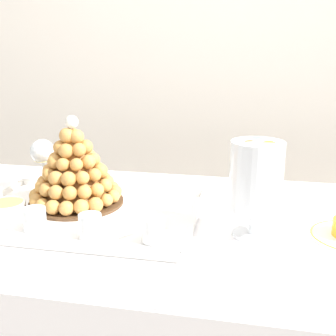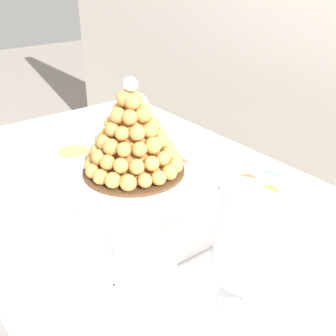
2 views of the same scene
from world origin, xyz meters
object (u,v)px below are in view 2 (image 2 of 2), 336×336
croquembouche (132,138)px  dessert_cup_mid_right (127,241)px  dessert_cup_mid_left (62,180)px  creme_brulee_ramekin (74,155)px  serving_tray (123,188)px  dessert_cup_centre (86,209)px  dessert_cup_left (39,160)px  wine_glass (136,107)px  macaron_goblet (255,230)px

croquembouche → dessert_cup_mid_right: bearing=-35.5°
dessert_cup_mid_left → creme_brulee_ramekin: size_ratio=0.56×
serving_tray → dessert_cup_mid_left: size_ratio=10.83×
dessert_cup_centre → dessert_cup_mid_right: (0.14, 0.01, 0.00)m
dessert_cup_left → wine_glass: 0.31m
dessert_cup_left → macaron_goblet: size_ratio=0.25×
dessert_cup_mid_left → wine_glass: wine_glass is taller
croquembouche → macaron_goblet: (0.48, -0.10, 0.04)m
dessert_cup_left → dessert_cup_mid_left: size_ratio=1.08×
serving_tray → dessert_cup_mid_left: dessert_cup_mid_left is taller
dessert_cup_mid_left → dessert_cup_mid_right: (0.29, -0.00, 0.00)m
serving_tray → creme_brulee_ramekin: (-0.21, -0.02, 0.02)m
dessert_cup_mid_right → wine_glass: bearing=144.3°
dessert_cup_mid_left → serving_tray: bearing=57.7°
dessert_cup_left → creme_brulee_ramekin: (0.01, 0.10, -0.01)m
dessert_cup_mid_left → wine_glass: 0.33m
dessert_cup_left → dessert_cup_mid_right: (0.43, -0.00, 0.00)m
wine_glass → dessert_cup_mid_left: bearing=-67.0°
croquembouche → dessert_cup_mid_right: 0.33m
serving_tray → dessert_cup_left: size_ratio=10.05×
dessert_cup_mid_right → macaron_goblet: (0.22, 0.09, 0.11)m
creme_brulee_ramekin → wine_glass: size_ratio=0.61×
serving_tray → dessert_cup_centre: size_ratio=10.66×
dessert_cup_mid_left → dessert_cup_left: bearing=179.6°
dessert_cup_mid_left → dessert_cup_centre: size_ratio=0.98×
dessert_cup_left → dessert_cup_centre: dessert_cup_centre is taller
serving_tray → croquembouche: bearing=127.9°
dessert_cup_mid_right → wine_glass: 0.52m
dessert_cup_mid_right → macaron_goblet: bearing=22.1°
macaron_goblet → wine_glass: (-0.63, 0.21, -0.03)m
dessert_cup_mid_right → creme_brulee_ramekin: 0.44m
croquembouche → creme_brulee_ramekin: 0.20m
dessert_cup_mid_left → dessert_cup_mid_right: bearing=-0.8°
croquembouche → dessert_cup_centre: bearing=-58.7°
serving_tray → wine_glass: 0.29m
dessert_cup_left → creme_brulee_ramekin: dessert_cup_left is taller
serving_tray → creme_brulee_ramekin: bearing=-173.7°
serving_tray → dessert_cup_mid_right: (0.21, -0.12, 0.03)m
creme_brulee_ramekin → dessert_cup_centre: bearing=-21.3°
dessert_cup_left → wine_glass: bearing=86.8°
dessert_cup_mid_right → wine_glass: wine_glass is taller
dessert_cup_left → dessert_cup_mid_left: dessert_cup_mid_left is taller
macaron_goblet → wine_glass: 0.67m
dessert_cup_mid_right → macaron_goblet: size_ratio=0.24×
dessert_cup_mid_left → croquembouche: bearing=82.3°
serving_tray → dessert_cup_left: 0.25m
dessert_cup_mid_right → creme_brulee_ramekin: (-0.42, 0.10, -0.01)m
dessert_cup_centre → dessert_cup_mid_right: size_ratio=0.99×
creme_brulee_ramekin → croquembouche: bearing=28.8°
dessert_cup_left → dessert_cup_centre: (0.28, -0.01, 0.00)m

